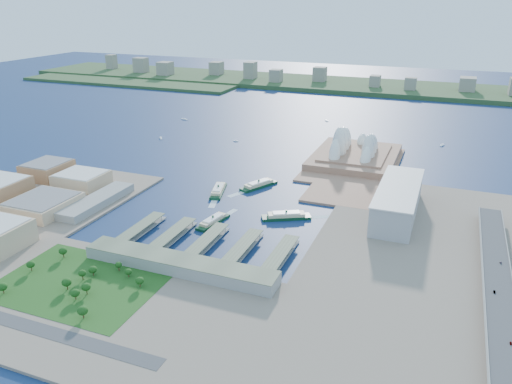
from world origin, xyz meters
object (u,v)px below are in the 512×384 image
at_px(toaster_building, 398,201).
at_px(ferry_c, 213,219).
at_px(car_a, 511,343).
at_px(car_c, 501,262).
at_px(ferry_d, 286,214).
at_px(ferry_b, 259,183).
at_px(car_b, 494,292).
at_px(opera_house, 356,142).
at_px(ferry_a, 218,189).

xyz_separation_m(toaster_building, ferry_c, (-200.04, -100.70, -15.49)).
distance_m(car_a, car_c, 127.69).
xyz_separation_m(toaster_building, car_a, (109.00, -236.31, -5.06)).
bearing_deg(toaster_building, ferry_d, -155.72).
xyz_separation_m(car_a, car_c, (0.00, 127.69, 0.01)).
height_order(ferry_b, car_a, car_a).
bearing_deg(car_b, car_a, -83.47).
bearing_deg(toaster_building, ferry_b, 170.53).
distance_m(opera_house, ferry_a, 256.05).
distance_m(car_b, car_c, 58.38).
bearing_deg(car_c, ferry_a, -16.25).
xyz_separation_m(ferry_b, car_c, (302.32, -140.86, 9.80)).
bearing_deg(ferry_b, car_a, -14.97).
bearing_deg(toaster_building, car_b, -58.75).
bearing_deg(car_c, ferry_c, -1.47).
xyz_separation_m(opera_house, ferry_a, (-147.51, -207.61, -26.46)).
bearing_deg(car_b, car_c, 82.12).
bearing_deg(car_c, car_a, 90.00).
relative_size(toaster_building, ferry_a, 2.65).
height_order(ferry_b, car_b, car_b).
relative_size(opera_house, ferry_c, 3.40).
relative_size(ferry_a, ferry_b, 0.98).
relative_size(toaster_building, ferry_b, 2.59).
distance_m(opera_house, car_b, 413.56).
xyz_separation_m(ferry_d, car_c, (232.45, -52.93, 9.85)).
height_order(car_a, car_c, car_c).
distance_m(opera_house, car_a, 479.83).
height_order(opera_house, ferry_b, opera_house).
xyz_separation_m(ferry_b, ferry_c, (-6.72, -132.94, -0.65)).
relative_size(car_b, car_c, 1.03).
relative_size(ferry_a, ferry_d, 0.99).
relative_size(toaster_building, ferry_d, 2.61).
distance_m(ferry_a, car_c, 361.07).
height_order(toaster_building, car_b, toaster_building).
relative_size(ferry_d, car_c, 14.17).
xyz_separation_m(ferry_a, car_c, (346.51, -101.01, 9.92)).
height_order(toaster_building, ferry_a, toaster_building).
xyz_separation_m(opera_house, ferry_c, (-110.04, -300.70, -26.99)).
bearing_deg(ferry_b, car_c, 1.66).
relative_size(opera_house, car_a, 51.68).
bearing_deg(toaster_building, car_c, -44.90).
bearing_deg(opera_house, ferry_a, -125.40).
relative_size(ferry_b, car_a, 17.19).
distance_m(ferry_b, ferry_c, 133.11).
relative_size(ferry_c, ferry_d, 0.89).
bearing_deg(ferry_d, opera_house, -35.28).
height_order(ferry_d, car_c, car_c).
xyz_separation_m(opera_house, toaster_building, (90.00, -200.00, -11.50)).
height_order(ferry_b, ferry_c, ferry_b).
relative_size(ferry_b, car_b, 13.84).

